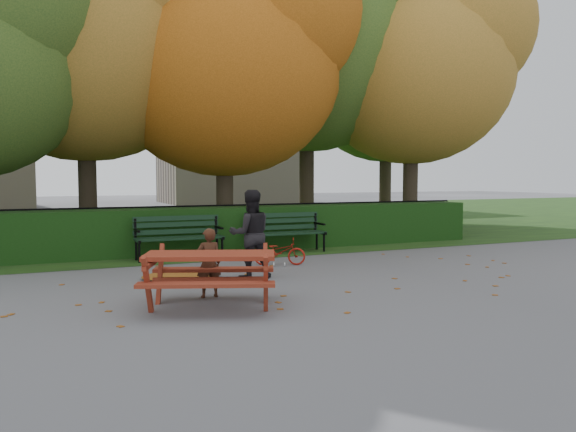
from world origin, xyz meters
name	(u,v)px	position (x,y,z in m)	size (l,w,h in m)	color
ground	(316,285)	(0.00, 0.00, 0.00)	(90.00, 90.00, 0.00)	slate
grass_strip	(151,221)	(0.00, 14.00, 0.01)	(90.00, 90.00, 0.00)	#193213
building_right	(232,112)	(8.00, 28.00, 6.00)	(9.00, 6.00, 12.00)	gray
hedge	(227,229)	(0.00, 4.50, 0.50)	(13.00, 0.90, 1.00)	black
iron_fence	(217,225)	(0.00, 5.30, 0.54)	(14.00, 0.04, 1.02)	black
tree_b	(100,23)	(-2.44, 6.75, 5.40)	(6.72, 6.40, 8.79)	#2E231A
tree_c	(239,53)	(0.83, 5.96, 4.82)	(6.30, 6.00, 8.00)	#2E231A
tree_d	(323,31)	(3.88, 7.23, 5.98)	(7.14, 6.80, 9.58)	#2E231A
tree_e	(426,60)	(6.52, 5.77, 5.08)	(6.09, 5.80, 8.16)	#2E231A
tree_g	(398,77)	(8.33, 9.76, 5.37)	(6.30, 6.00, 8.55)	#2E231A
bench_left	(179,234)	(-1.30, 3.70, 0.52)	(1.80, 0.57, 0.88)	black
bench_right	(285,229)	(1.10, 3.70, 0.52)	(1.80, 0.57, 0.88)	black
picnic_table	(210,265)	(-1.93, -0.79, 0.55)	(2.03, 1.85, 0.81)	maroon
leaf_pile	(180,275)	(-1.79, 1.48, 0.04)	(1.29, 0.90, 0.09)	#6D330E
leaf_scatter	(307,281)	(0.00, 0.30, 0.01)	(9.00, 5.70, 0.01)	#6D330E
child	(209,263)	(-1.78, -0.18, 0.49)	(0.36, 0.23, 0.98)	#3E2013
adult	(250,234)	(-0.71, 1.00, 0.74)	(0.72, 0.56, 1.48)	black
bicycle	(280,252)	(0.27, 2.06, 0.26)	(0.34, 0.99, 0.52)	maroon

